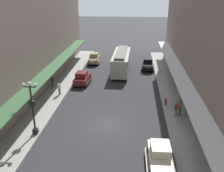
{
  "coord_description": "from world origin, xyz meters",
  "views": [
    {
      "loc": [
        2.48,
        -21.66,
        12.83
      ],
      "look_at": [
        0.0,
        6.0,
        1.8
      ],
      "focal_mm": 39.77,
      "sensor_mm": 36.0,
      "label": 1
    }
  ],
  "objects_px": {
    "parked_car_2": "(94,58)",
    "pedestrian_4": "(59,88)",
    "pedestrian_0": "(176,109)",
    "pedestrian_2": "(186,109)",
    "parked_car_3": "(148,64)",
    "fire_hydrant": "(166,102)",
    "parked_car_1": "(160,157)",
    "pedestrian_1": "(180,107)",
    "pedestrian_3": "(52,81)",
    "streetcar": "(121,61)",
    "parked_car_0": "(82,78)",
    "lamp_post_with_clock": "(32,106)"
  },
  "relations": [
    {
      "from": "fire_hydrant",
      "to": "pedestrian_2",
      "type": "relative_size",
      "value": 0.5
    },
    {
      "from": "fire_hydrant",
      "to": "pedestrian_3",
      "type": "height_order",
      "value": "pedestrian_3"
    },
    {
      "from": "lamp_post_with_clock",
      "to": "streetcar",
      "type": "bearing_deg",
      "value": 70.29
    },
    {
      "from": "lamp_post_with_clock",
      "to": "pedestrian_3",
      "type": "bearing_deg",
      "value": 100.03
    },
    {
      "from": "streetcar",
      "to": "lamp_post_with_clock",
      "type": "height_order",
      "value": "lamp_post_with_clock"
    },
    {
      "from": "streetcar",
      "to": "parked_car_1",
      "type": "bearing_deg",
      "value": -79.5
    },
    {
      "from": "pedestrian_0",
      "to": "pedestrian_2",
      "type": "height_order",
      "value": "same"
    },
    {
      "from": "parked_car_1",
      "to": "pedestrian_2",
      "type": "xyz_separation_m",
      "value": [
        3.43,
        8.13,
        0.05
      ]
    },
    {
      "from": "pedestrian_0",
      "to": "pedestrian_1",
      "type": "distance_m",
      "value": 0.67
    },
    {
      "from": "streetcar",
      "to": "pedestrian_1",
      "type": "xyz_separation_m",
      "value": [
        7.04,
        -14.36,
        -0.89
      ]
    },
    {
      "from": "parked_car_3",
      "to": "fire_hydrant",
      "type": "xyz_separation_m",
      "value": [
        1.46,
        -13.94,
        -0.38
      ]
    },
    {
      "from": "parked_car_0",
      "to": "streetcar",
      "type": "relative_size",
      "value": 0.45
    },
    {
      "from": "parked_car_3",
      "to": "pedestrian_3",
      "type": "distance_m",
      "value": 16.48
    },
    {
      "from": "parked_car_2",
      "to": "pedestrian_3",
      "type": "relative_size",
      "value": 2.62
    },
    {
      "from": "parked_car_0",
      "to": "fire_hydrant",
      "type": "relative_size",
      "value": 5.27
    },
    {
      "from": "parked_car_1",
      "to": "pedestrian_3",
      "type": "bearing_deg",
      "value": 131.4
    },
    {
      "from": "lamp_post_with_clock",
      "to": "pedestrian_0",
      "type": "bearing_deg",
      "value": 18.36
    },
    {
      "from": "parked_car_1",
      "to": "lamp_post_with_clock",
      "type": "distance_m",
      "value": 11.85
    },
    {
      "from": "pedestrian_0",
      "to": "parked_car_2",
      "type": "bearing_deg",
      "value": 121.07
    },
    {
      "from": "parked_car_1",
      "to": "pedestrian_1",
      "type": "bearing_deg",
      "value": 71.54
    },
    {
      "from": "parked_car_2",
      "to": "pedestrian_4",
      "type": "height_order",
      "value": "parked_car_2"
    },
    {
      "from": "fire_hydrant",
      "to": "parked_car_1",
      "type": "bearing_deg",
      "value": -98.52
    },
    {
      "from": "pedestrian_1",
      "to": "parked_car_2",
      "type": "bearing_deg",
      "value": 122.71
    },
    {
      "from": "lamp_post_with_clock",
      "to": "pedestrian_1",
      "type": "relative_size",
      "value": 3.09
    },
    {
      "from": "streetcar",
      "to": "pedestrian_4",
      "type": "bearing_deg",
      "value": -125.59
    },
    {
      "from": "parked_car_3",
      "to": "pedestrian_2",
      "type": "bearing_deg",
      "value": -78.77
    },
    {
      "from": "pedestrian_1",
      "to": "pedestrian_3",
      "type": "relative_size",
      "value": 1.02
    },
    {
      "from": "parked_car_0",
      "to": "parked_car_3",
      "type": "bearing_deg",
      "value": 38.66
    },
    {
      "from": "parked_car_3",
      "to": "fire_hydrant",
      "type": "distance_m",
      "value": 14.02
    },
    {
      "from": "parked_car_3",
      "to": "pedestrian_3",
      "type": "height_order",
      "value": "parked_car_3"
    },
    {
      "from": "parked_car_1",
      "to": "pedestrian_2",
      "type": "distance_m",
      "value": 8.82
    },
    {
      "from": "fire_hydrant",
      "to": "parked_car_3",
      "type": "bearing_deg",
      "value": 95.97
    },
    {
      "from": "parked_car_0",
      "to": "fire_hydrant",
      "type": "bearing_deg",
      "value": -29.47
    },
    {
      "from": "parked_car_3",
      "to": "streetcar",
      "type": "distance_m",
      "value": 4.84
    },
    {
      "from": "parked_car_1",
      "to": "pedestrian_3",
      "type": "distance_m",
      "value": 19.92
    },
    {
      "from": "streetcar",
      "to": "pedestrian_0",
      "type": "xyz_separation_m",
      "value": [
        6.57,
        -14.84,
        -0.91
      ]
    },
    {
      "from": "parked_car_2",
      "to": "parked_car_1",
      "type": "bearing_deg",
      "value": -71.09
    },
    {
      "from": "parked_car_2",
      "to": "pedestrian_1",
      "type": "bearing_deg",
      "value": -57.29
    },
    {
      "from": "parked_car_0",
      "to": "streetcar",
      "type": "xyz_separation_m",
      "value": [
        5.24,
        5.83,
        0.96
      ]
    },
    {
      "from": "pedestrian_2",
      "to": "pedestrian_4",
      "type": "bearing_deg",
      "value": 163.3
    },
    {
      "from": "pedestrian_2",
      "to": "lamp_post_with_clock",
      "type": "bearing_deg",
      "value": -162.29
    },
    {
      "from": "streetcar",
      "to": "fire_hydrant",
      "type": "bearing_deg",
      "value": -64.25
    },
    {
      "from": "parked_car_3",
      "to": "pedestrian_3",
      "type": "xyz_separation_m",
      "value": [
        -13.32,
        -9.7,
        0.05
      ]
    },
    {
      "from": "parked_car_2",
      "to": "pedestrian_3",
      "type": "height_order",
      "value": "parked_car_2"
    },
    {
      "from": "pedestrian_0",
      "to": "parked_car_3",
      "type": "bearing_deg",
      "value": 97.51
    },
    {
      "from": "parked_car_0",
      "to": "parked_car_1",
      "type": "relative_size",
      "value": 1.01
    },
    {
      "from": "parked_car_2",
      "to": "pedestrian_4",
      "type": "xyz_separation_m",
      "value": [
        -2.11,
        -14.84,
        0.07
      ]
    },
    {
      "from": "streetcar",
      "to": "pedestrian_0",
      "type": "relative_size",
      "value": 5.89
    },
    {
      "from": "parked_car_1",
      "to": "parked_car_2",
      "type": "xyz_separation_m",
      "value": [
        -9.4,
        27.45,
        0.0
      ]
    },
    {
      "from": "pedestrian_4",
      "to": "parked_car_1",
      "type": "bearing_deg",
      "value": -47.61
    }
  ]
}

